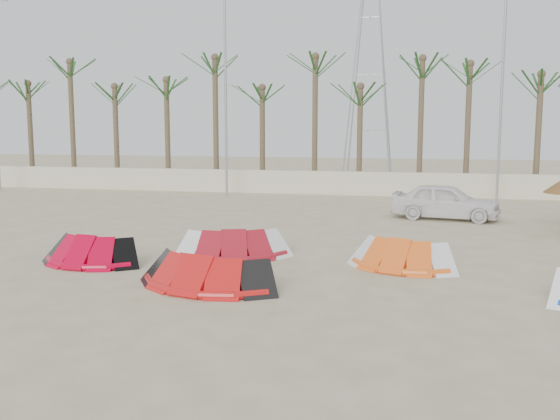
% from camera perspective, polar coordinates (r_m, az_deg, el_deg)
% --- Properties ---
extents(ground, '(120.00, 120.00, 0.00)m').
position_cam_1_polar(ground, '(13.55, -5.44, -8.88)').
color(ground, '#C5BB95').
rests_on(ground, ground).
extents(boundary_wall, '(60.00, 0.30, 1.30)m').
position_cam_1_polar(boundary_wall, '(34.73, 5.60, 2.47)').
color(boundary_wall, beige).
rests_on(boundary_wall, ground).
extents(palm_line, '(52.00, 4.00, 7.70)m').
position_cam_1_polar(palm_line, '(36.09, 7.08, 11.86)').
color(palm_line, brown).
rests_on(palm_line, ground).
extents(lamp_b, '(1.25, 0.14, 11.00)m').
position_cam_1_polar(lamp_b, '(33.89, -4.94, 11.01)').
color(lamp_b, '#A5A8AD').
rests_on(lamp_b, ground).
extents(lamp_c, '(1.25, 0.14, 11.00)m').
position_cam_1_polar(lamp_c, '(32.66, 19.70, 10.70)').
color(lamp_c, '#A5A8AD').
rests_on(lamp_c, ground).
extents(pylon, '(3.00, 3.00, 14.00)m').
position_cam_1_polar(pylon, '(40.65, 7.97, 2.29)').
color(pylon, '#A5A8AD').
rests_on(pylon, ground).
extents(kite_red_left, '(3.08, 1.81, 0.90)m').
position_cam_1_polar(kite_red_left, '(18.39, -16.63, -3.37)').
color(kite_red_left, red).
rests_on(kite_red_left, ground).
extents(kite_red_mid, '(3.81, 2.25, 0.90)m').
position_cam_1_polar(kite_red_mid, '(15.29, -6.46, -5.32)').
color(kite_red_mid, red).
rests_on(kite_red_mid, ground).
extents(kite_red_right, '(3.60, 2.36, 0.90)m').
position_cam_1_polar(kite_red_right, '(18.65, -4.01, -2.89)').
color(kite_red_right, '#A41522').
rests_on(kite_red_right, ground).
extents(kite_orange, '(3.25, 2.26, 0.90)m').
position_cam_1_polar(kite_orange, '(17.40, 11.00, -3.81)').
color(kite_orange, orange).
rests_on(kite_orange, ground).
extents(car, '(4.60, 2.51, 1.48)m').
position_cam_1_polar(car, '(26.50, 14.90, 0.77)').
color(car, white).
rests_on(car, ground).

